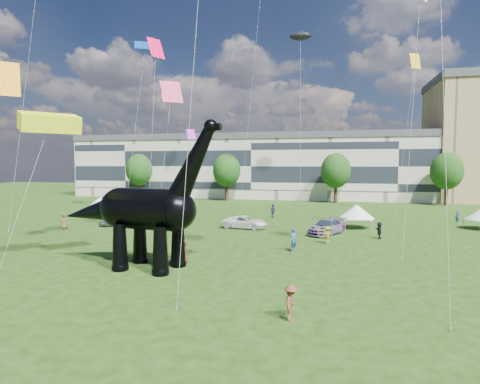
# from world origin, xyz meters

# --- Properties ---
(ground) EXTENTS (220.00, 220.00, 0.00)m
(ground) POSITION_xyz_m (0.00, 0.00, 0.00)
(ground) COLOR #16330C
(ground) RESTS_ON ground
(terrace_row) EXTENTS (78.00, 11.00, 12.00)m
(terrace_row) POSITION_xyz_m (-8.00, 62.00, 6.00)
(terrace_row) COLOR beige
(terrace_row) RESTS_ON ground
(tree_far_left) EXTENTS (5.20, 5.20, 9.44)m
(tree_far_left) POSITION_xyz_m (-30.00, 53.00, 6.29)
(tree_far_left) COLOR #382314
(tree_far_left) RESTS_ON ground
(tree_mid_left) EXTENTS (5.20, 5.20, 9.44)m
(tree_mid_left) POSITION_xyz_m (-12.00, 53.00, 6.29)
(tree_mid_left) COLOR #382314
(tree_mid_left) RESTS_ON ground
(tree_mid_right) EXTENTS (5.20, 5.20, 9.44)m
(tree_mid_right) POSITION_xyz_m (8.00, 53.00, 6.29)
(tree_mid_right) COLOR #382314
(tree_mid_right) RESTS_ON ground
(tree_far_right) EXTENTS (5.20, 5.20, 9.44)m
(tree_far_right) POSITION_xyz_m (26.00, 53.00, 6.29)
(tree_far_right) COLOR #382314
(tree_far_right) RESTS_ON ground
(dinosaur_sculpture) EXTENTS (12.47, 3.92, 10.15)m
(dinosaur_sculpture) POSITION_xyz_m (-4.90, 4.64, 3.83)
(dinosaur_sculpture) COLOR black
(dinosaur_sculpture) RESTS_ON ground
(car_silver) EXTENTS (1.78, 3.98, 1.33)m
(car_silver) POSITION_xyz_m (-16.96, 21.25, 0.67)
(car_silver) COLOR silver
(car_silver) RESTS_ON ground
(car_grey) EXTENTS (4.72, 2.93, 1.47)m
(car_grey) POSITION_xyz_m (-10.56, 20.42, 0.73)
(car_grey) COLOR slate
(car_grey) RESTS_ON ground
(car_white) EXTENTS (5.06, 2.68, 1.35)m
(car_white) POSITION_xyz_m (-1.68, 22.24, 0.68)
(car_white) COLOR white
(car_white) RESTS_ON ground
(car_dark) EXTENTS (4.21, 5.54, 1.49)m
(car_dark) POSITION_xyz_m (7.05, 20.53, 0.75)
(car_dark) COLOR #595960
(car_dark) RESTS_ON ground
(gazebo_near) EXTENTS (4.12, 4.12, 2.61)m
(gazebo_near) POSITION_xyz_m (10.12, 25.10, 1.83)
(gazebo_near) COLOR white
(gazebo_near) RESTS_ON ground
(gazebo_left) EXTENTS (4.24, 4.24, 2.54)m
(gazebo_left) POSITION_xyz_m (-23.11, 28.41, 1.78)
(gazebo_left) COLOR white
(gazebo_left) RESTS_ON ground
(visitors) EXTENTS (43.27, 34.91, 1.90)m
(visitors) POSITION_xyz_m (1.36, 15.57, 0.83)
(visitors) COLOR #993B26
(visitors) RESTS_ON ground
(kites) EXTENTS (49.26, 44.28, 29.34)m
(kites) POSITION_xyz_m (-7.13, 24.37, 18.86)
(kites) COLOR red
(kites) RESTS_ON ground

